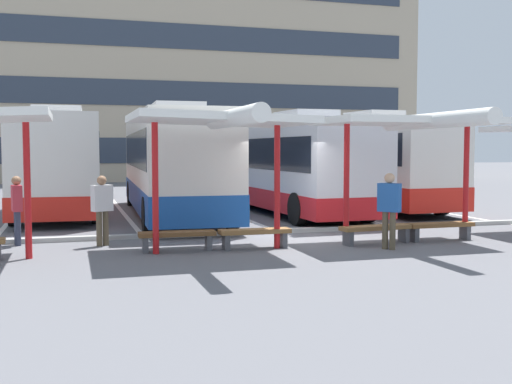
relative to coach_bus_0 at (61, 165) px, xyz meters
name	(u,v)px	position (x,y,z in m)	size (l,w,h in m)	color
ground_plane	(295,239)	(5.85, -8.66, -1.75)	(160.00, 160.00, 0.00)	slate
terminal_building	(139,53)	(5.87, 28.70, 8.39)	(42.32, 15.31, 23.02)	tan
coach_bus_0	(61,165)	(0.00, 0.00, 0.00)	(2.98, 10.95, 3.74)	silver
coach_bus_1	(172,165)	(3.71, -2.16, 0.00)	(3.07, 11.98, 3.77)	silver
coach_bus_2	(292,167)	(7.93, -2.60, -0.07)	(2.96, 10.16, 3.59)	silver
coach_bus_3	(355,163)	(11.37, -0.53, -0.01)	(3.11, 11.76, 3.73)	silver
lane_stripe_0	(12,217)	(-1.59, -1.20, -1.74)	(0.16, 14.00, 0.01)	white
lane_stripe_1	(124,214)	(2.13, -1.20, -1.74)	(0.16, 14.00, 0.01)	white
lane_stripe_2	(226,211)	(5.85, -1.20, -1.74)	(0.16, 14.00, 0.01)	white
lane_stripe_3	(319,209)	(9.57, -1.20, -1.74)	(0.16, 14.00, 0.01)	white
lane_stripe_4	(405,206)	(13.29, -1.20, -1.74)	(0.16, 14.00, 0.01)	white
waiting_shelter_1	(221,122)	(3.51, -10.31, 1.14)	(3.81, 4.99, 3.12)	red
bench_1	(177,236)	(2.61, -9.83, -1.41)	(1.74, 0.48, 0.45)	brown
bench_2	(255,234)	(4.41, -9.91, -1.41)	(1.68, 0.43, 0.45)	brown
waiting_shelter_2	(414,124)	(8.34, -10.23, 1.16)	(4.32, 4.55, 3.13)	red
bench_3	(377,230)	(7.44, -10.08, -1.41)	(1.92, 0.61, 0.45)	brown
bench_4	(440,227)	(9.24, -10.02, -1.41)	(1.79, 0.44, 0.45)	brown
platform_kerb	(281,231)	(5.85, -7.55, -1.69)	(44.00, 0.24, 0.12)	#ADADA8
waiting_passenger_0	(17,205)	(-0.92, -7.85, -0.79)	(0.30, 0.51, 1.67)	#33384C
waiting_passenger_1	(102,205)	(1.03, -8.50, -0.78)	(0.53, 0.41, 1.68)	brown
waiting_passenger_2	(389,205)	(7.32, -10.93, -0.72)	(0.50, 0.53, 1.76)	brown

